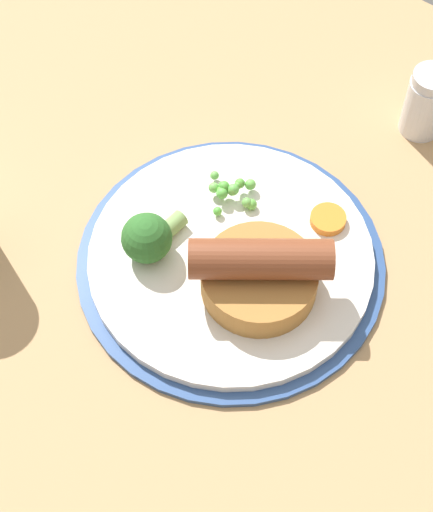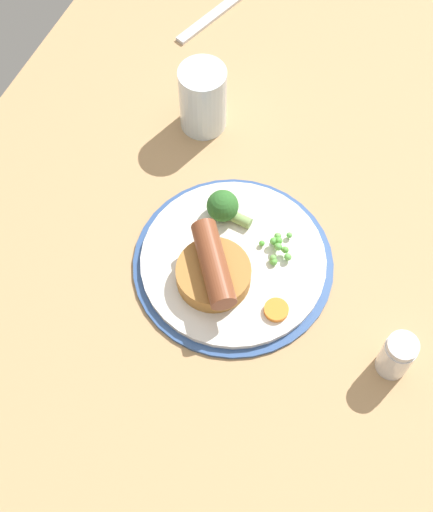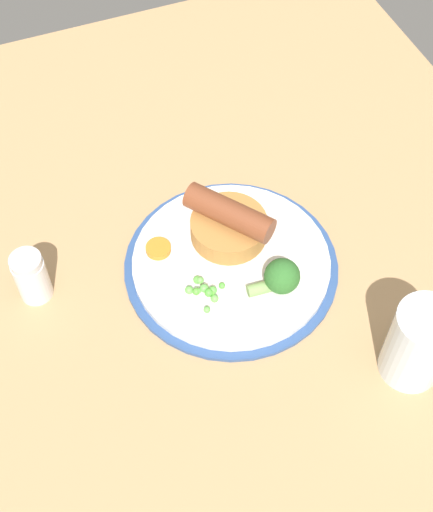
# 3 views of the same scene
# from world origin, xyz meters

# --- Properties ---
(dining_table) EXTENTS (1.10, 0.80, 0.03)m
(dining_table) POSITION_xyz_m (0.00, 0.00, 0.01)
(dining_table) COLOR tan
(dining_table) RESTS_ON ground
(dinner_plate) EXTENTS (0.26, 0.26, 0.01)m
(dinner_plate) POSITION_xyz_m (0.03, 0.02, 0.04)
(dinner_plate) COLOR #2D4C84
(dinner_plate) RESTS_ON dining_table
(sausage_pudding) EXTENTS (0.11, 0.09, 0.06)m
(sausage_pudding) POSITION_xyz_m (0.07, 0.01, 0.07)
(sausage_pudding) COLOR #AD7538
(sausage_pudding) RESTS_ON dinner_plate
(pea_pile) EXTENTS (0.05, 0.05, 0.02)m
(pea_pile) POSITION_xyz_m (-0.00, 0.07, 0.05)
(pea_pile) COLOR #51AE3C
(pea_pile) RESTS_ON dinner_plate
(broccoli_floret_near) EXTENTS (0.04, 0.06, 0.04)m
(broccoli_floret_near) POSITION_xyz_m (-0.02, -0.02, 0.06)
(broccoli_floret_near) COLOR #2D6628
(broccoli_floret_near) RESTS_ON dinner_plate
(carrot_slice_1) EXTENTS (0.04, 0.04, 0.01)m
(carrot_slice_1) POSITION_xyz_m (0.08, 0.10, 0.05)
(carrot_slice_1) COLOR orange
(carrot_slice_1) RESTS_ON dinner_plate
(fork) EXTENTS (0.18, 0.08, 0.01)m
(fork) POSITION_xyz_m (-0.37, -0.18, 0.03)
(fork) COLOR silver
(fork) RESTS_ON dining_table
(drinking_glass) EXTENTS (0.07, 0.07, 0.10)m
(drinking_glass) POSITION_xyz_m (-0.16, -0.11, 0.08)
(drinking_glass) COLOR silver
(drinking_glass) RESTS_ON dining_table
(salt_shaker) EXTENTS (0.04, 0.04, 0.07)m
(salt_shaker) POSITION_xyz_m (0.08, 0.25, 0.06)
(salt_shaker) COLOR silver
(salt_shaker) RESTS_ON dining_table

